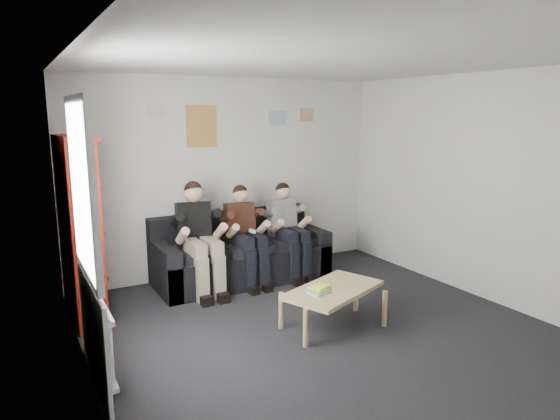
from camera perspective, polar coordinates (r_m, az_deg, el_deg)
name	(u,v)px	position (r m, az deg, el deg)	size (l,w,h in m)	color
room_shell	(333,206)	(4.82, 6.11, 0.51)	(5.00, 5.00, 5.00)	black
sofa	(240,256)	(6.79, -4.55, -5.30)	(2.30, 0.94, 0.89)	black
bookshelf	(82,230)	(5.71, -21.65, -2.15)	(0.30, 0.90, 2.00)	maroon
coffee_table	(333,293)	(5.30, 6.13, -9.38)	(1.09, 0.60, 0.43)	tan
game_cases	(319,289)	(5.15, 4.48, -9.05)	(0.25, 0.22, 0.05)	silver
person_left	(200,239)	(6.27, -9.16, -3.25)	(0.42, 0.91, 1.39)	black
person_middle	(246,235)	(6.52, -3.86, -2.89)	(0.38, 0.81, 1.30)	#492318
person_right	(289,230)	(6.81, 1.03, -2.31)	(0.37, 0.79, 1.29)	white
radiator	(104,343)	(4.52, -19.52, -14.14)	(0.10, 0.64, 0.60)	white
window	(88,266)	(4.28, -21.08, -5.98)	(0.05, 1.30, 2.36)	white
poster_large	(202,126)	(6.78, -8.95, 9.44)	(0.42, 0.01, 0.55)	gold
poster_blue	(278,118)	(7.25, -0.27, 10.46)	(0.25, 0.01, 0.20)	#3989C3
poster_pink	(307,114)	(7.50, 3.14, 10.84)	(0.22, 0.01, 0.18)	#BA3A8B
poster_sign	(156,111)	(6.59, -13.99, 10.94)	(0.20, 0.01, 0.14)	silver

